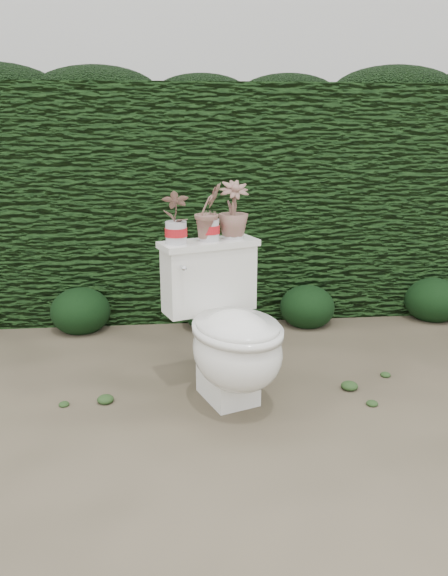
{
  "coord_description": "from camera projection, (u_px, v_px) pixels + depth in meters",
  "views": [
    {
      "loc": [
        -0.23,
        -2.61,
        1.34
      ],
      "look_at": [
        0.04,
        0.08,
        0.55
      ],
      "focal_mm": 35.0,
      "sensor_mm": 36.0,
      "label": 1
    }
  ],
  "objects": [
    {
      "name": "liriope_clump_2",
      "position": [
        80.0,
        307.0,
        3.77
      ],
      "size": [
        0.4,
        0.4,
        0.32
      ],
      "primitive_type": "ellipsoid",
      "color": "black",
      "rests_on": "ground"
    },
    {
      "name": "liriope_clump_4",
      "position": [
        307.0,
        303.0,
        3.88
      ],
      "size": [
        0.38,
        0.38,
        0.3
      ],
      "primitive_type": "ellipsoid",
      "color": "black",
      "rests_on": "ground"
    },
    {
      "name": "house_wall",
      "position": [
        223.0,
        77.0,
        8.12
      ],
      "size": [
        8.0,
        3.5,
        4.0
      ],
      "primitive_type": "cube",
      "color": "silver",
      "rests_on": "ground"
    },
    {
      "name": "ground",
      "position": [
        218.0,
        395.0,
        2.89
      ],
      "size": [
        60.0,
        60.0,
        0.0
      ],
      "primitive_type": "plane",
      "color": "#71654E",
      "rests_on": "ground"
    },
    {
      "name": "potted_plant_left",
      "position": [
        176.0,
        219.0,
        2.72
      ],
      "size": [
        0.14,
        0.1,
        0.25
      ],
      "primitive_type": "imported",
      "rotation": [
        0.0,
        0.0,
        3.04
      ],
      "color": "#377B26",
      "rests_on": "toilet"
    },
    {
      "name": "hedge",
      "position": [
        199.0,
        199.0,
        4.2
      ],
      "size": [
        8.0,
        1.0,
        1.6
      ],
      "primitive_type": "cube",
      "color": "#1C3E14",
      "rests_on": "ground"
    },
    {
      "name": "toilet",
      "position": [
        230.0,
        334.0,
        2.74
      ],
      "size": [
        0.66,
        0.79,
        0.78
      ],
      "rotation": [
        0.0,
        0.0,
        0.35
      ],
      "color": "white",
      "rests_on": "ground"
    },
    {
      "name": "liriope_clump_5",
      "position": [
        433.0,
        296.0,
        4.01
      ],
      "size": [
        0.4,
        0.4,
        0.32
      ],
      "primitive_type": "ellipsoid",
      "color": "black",
      "rests_on": "ground"
    },
    {
      "name": "liriope_clump_3",
      "position": [
        211.0,
        305.0,
        3.83
      ],
      "size": [
        0.38,
        0.38,
        0.31
      ],
      "primitive_type": "ellipsoid",
      "color": "black",
      "rests_on": "ground"
    },
    {
      "name": "potted_plant_right",
      "position": [
        233.0,
        211.0,
        2.85
      ],
      "size": [
        0.17,
        0.17,
        0.28
      ],
      "primitive_type": "imported",
      "rotation": [
        0.0,
        0.0,
        6.39
      ],
      "color": "#377B26",
      "rests_on": "toilet"
    },
    {
      "name": "potted_plant_center",
      "position": [
        209.0,
        214.0,
        2.79
      ],
      "size": [
        0.19,
        0.19,
        0.27
      ],
      "primitive_type": "imported",
      "rotation": [
        0.0,
        0.0,
        0.66
      ],
      "color": "#377B26",
      "rests_on": "toilet"
    }
  ]
}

